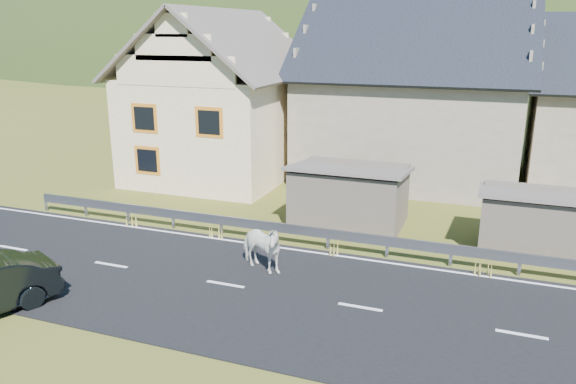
% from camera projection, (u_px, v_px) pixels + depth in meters
% --- Properties ---
extents(ground, '(160.00, 160.00, 0.00)m').
position_uv_depth(ground, '(360.00, 309.00, 14.96)').
color(ground, '#4A4E19').
rests_on(ground, ground).
extents(road, '(60.00, 7.00, 0.04)m').
position_uv_depth(road, '(360.00, 308.00, 14.95)').
color(road, black).
rests_on(road, ground).
extents(lane_markings, '(60.00, 6.60, 0.01)m').
position_uv_depth(lane_markings, '(360.00, 307.00, 14.94)').
color(lane_markings, silver).
rests_on(lane_markings, road).
extents(guardrail, '(28.10, 0.09, 0.75)m').
position_uv_depth(guardrail, '(387.00, 242.00, 18.11)').
color(guardrail, '#93969B').
rests_on(guardrail, ground).
extents(shed_left, '(4.30, 3.30, 2.40)m').
position_uv_depth(shed_left, '(350.00, 196.00, 21.17)').
color(shed_left, '#6D5F52').
rests_on(shed_left, ground).
extents(shed_right, '(3.80, 2.90, 2.20)m').
position_uv_depth(shed_right, '(537.00, 223.00, 18.57)').
color(shed_right, '#6D5F52').
rests_on(shed_right, ground).
extents(house_cream, '(7.80, 9.80, 8.30)m').
position_uv_depth(house_cream, '(223.00, 88.00, 27.89)').
color(house_cream, '#FFE8B5').
rests_on(house_cream, ground).
extents(house_stone_a, '(10.80, 9.80, 8.90)m').
position_uv_depth(house_stone_a, '(415.00, 83.00, 27.49)').
color(house_stone_a, gray).
rests_on(house_stone_a, ground).
extents(mountain, '(440.00, 280.00, 260.00)m').
position_uv_depth(mountain, '(503.00, 117.00, 180.80)').
color(mountain, '#253615').
rests_on(mountain, ground).
extents(conifer_patch, '(76.00, 50.00, 28.00)m').
position_uv_depth(conifer_patch, '(240.00, 34.00, 130.71)').
color(conifer_patch, black).
rests_on(conifer_patch, ground).
extents(horse, '(1.46, 2.00, 1.54)m').
position_uv_depth(horse, '(260.00, 247.00, 17.04)').
color(horse, white).
rests_on(horse, road).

